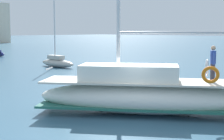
% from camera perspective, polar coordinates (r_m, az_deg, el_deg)
% --- Properties ---
extents(ground_plane, '(400.00, 400.00, 0.00)m').
position_cam_1_polar(ground_plane, '(15.60, 3.65, -7.10)').
color(ground_plane, '#38607A').
extents(main_sailboat, '(7.38, 9.29, 11.90)m').
position_cam_1_polar(main_sailboat, '(15.31, 5.24, -3.93)').
color(main_sailboat, white).
rests_on(main_sailboat, ground).
extents(moored_sloop_far, '(1.18, 4.83, 8.10)m').
position_cam_1_polar(moored_sloop_far, '(34.87, -9.12, 1.39)').
color(moored_sloop_far, '#B7B2A8').
rests_on(moored_sloop_far, ground).
extents(mooring_buoy, '(0.74, 0.74, 0.97)m').
position_cam_1_polar(mooring_buoy, '(24.91, 8.66, -1.46)').
color(mooring_buoy, '#EA4C19').
rests_on(mooring_buoy, ground).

